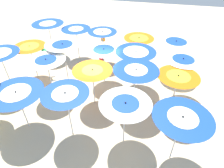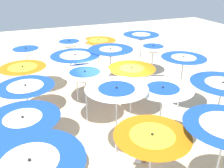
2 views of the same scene
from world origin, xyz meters
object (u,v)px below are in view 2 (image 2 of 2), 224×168
Objects in this scene: beach_umbrella_4 at (141,37)px; beach_umbrella_7 at (132,72)px; beach_umbrella_12 at (85,76)px; lounger_2 at (20,147)px; beach_umbrella_14 at (69,45)px; beach_umbrella_3 at (153,50)px; beach_umbrella_13 at (75,58)px; beach_umbrella_18 at (23,71)px; beach_umbrella_8 at (111,53)px; beach_umbrella_15 at (31,167)px; beach_umbrella_10 at (152,141)px; lounger_1 at (145,150)px; beach_umbrella_17 at (26,90)px; beach_umbrella_1 at (222,87)px; beach_umbrella_11 at (116,94)px; beach_umbrella_2 at (183,61)px; beach_umbrella_6 at (162,93)px; beach_umbrella_9 at (99,44)px; beach_umbrella_19 at (26,53)px; beach_umbrella_16 at (24,123)px.

beach_umbrella_4 is 4.76m from beach_umbrella_7.
beach_umbrella_12 reaches higher than lounger_2.
beach_umbrella_3 is at bearing -31.40° from beach_umbrella_14.
beach_umbrella_12 is at bearing -92.42° from beach_umbrella_13.
beach_umbrella_18 is at bearing 50.03° from lounger_2.
beach_umbrella_4 is 1.03× the size of beach_umbrella_14.
beach_umbrella_8 is 0.97× the size of beach_umbrella_15.
lounger_1 is (0.79, 1.65, -1.77)m from beach_umbrella_10.
beach_umbrella_4 is at bearing 34.59° from beach_umbrella_17.
lounger_1 is (3.43, -4.51, -1.77)m from beach_umbrella_18.
beach_umbrella_1 is 0.91× the size of beach_umbrella_11.
beach_umbrella_2 is 1.09× the size of beach_umbrella_12.
beach_umbrella_6 reaches higher than beach_umbrella_7.
beach_umbrella_6 is 0.94× the size of beach_umbrella_11.
beach_umbrella_9 is (-2.43, 6.59, 0.17)m from beach_umbrella_1.
beach_umbrella_1 is 1.05× the size of beach_umbrella_18.
beach_umbrella_19 is at bearing 144.08° from beach_umbrella_2.
beach_umbrella_18 is at bearing 156.88° from beach_umbrella_7.
beach_umbrella_10 reaches higher than beach_umbrella_18.
lounger_1 is at bearing -52.61° from lounger_2.
beach_umbrella_6 is 5.92m from beach_umbrella_18.
beach_umbrella_17 is at bearing 7.08° from lounger_2.
beach_umbrella_19 is (-2.32, 8.43, 0.10)m from beach_umbrella_10.
beach_umbrella_7 is 0.90× the size of beach_umbrella_14.
beach_umbrella_17 is 1.08× the size of beach_umbrella_18.
beach_umbrella_17 is at bearing -132.75° from beach_umbrella_13.
beach_umbrella_8 is (-0.03, 4.58, 0.05)m from beach_umbrella_6.
beach_umbrella_10 is 2.54m from lounger_1.
beach_umbrella_14 is at bearing 90.55° from beach_umbrella_10.
beach_umbrella_19 is at bearing 152.53° from beach_umbrella_8.
beach_umbrella_15 is at bearing -92.71° from beach_umbrella_17.
beach_umbrella_17 is at bearing -177.76° from beach_umbrella_2.
beach_umbrella_7 is at bearing 8.57° from beach_umbrella_17.
beach_umbrella_16 is at bearing 90.77° from beach_umbrella_15.
beach_umbrella_19 is (-6.12, 4.44, -0.21)m from beach_umbrella_2.
beach_umbrella_3 is at bearing 1.79° from beach_umbrella_13.
beach_umbrella_3 is 6.37m from beach_umbrella_19.
beach_umbrella_19 is at bearing 76.86° from lounger_1.
beach_umbrella_10 is at bearing -32.11° from beach_umbrella_16.
beach_umbrella_11 is at bearing 6.42° from beach_umbrella_16.
beach_umbrella_2 is 2.38m from beach_umbrella_3.
lounger_1 is at bearing -95.71° from beach_umbrella_9.
beach_umbrella_6 is at bearing 26.25° from beach_umbrella_15.
beach_umbrella_11 is at bearing -80.80° from beach_umbrella_12.
beach_umbrella_8 reaches higher than beach_umbrella_13.
beach_umbrella_4 is (0.28, 4.40, -0.01)m from beach_umbrella_2.
beach_umbrella_4 is 1.14× the size of beach_umbrella_7.
lounger_1 is (1.23, -2.77, -1.85)m from beach_umbrella_12.
beach_umbrella_8 reaches higher than lounger_1.
beach_umbrella_1 reaches higher than lounger_2.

